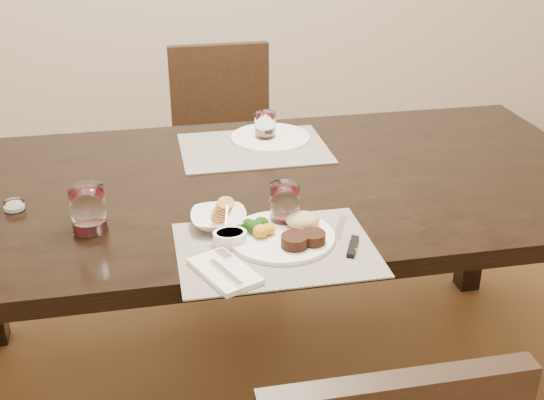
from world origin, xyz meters
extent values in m
plane|color=#4D3118|center=(0.00, 0.00, 0.00)|extent=(4.50, 4.50, 0.00)
cube|color=black|center=(0.00, 0.00, 0.72)|extent=(2.00, 1.00, 0.05)
cube|color=black|center=(0.92, 0.42, 0.35)|extent=(0.08, 0.08, 0.70)
cube|color=black|center=(0.00, 0.85, 0.43)|extent=(0.42, 0.42, 0.04)
cube|color=black|center=(-0.18, 0.67, 0.21)|extent=(0.04, 0.04, 0.41)
cube|color=black|center=(0.18, 0.67, 0.21)|extent=(0.04, 0.04, 0.41)
cube|color=black|center=(-0.18, 1.03, 0.21)|extent=(0.04, 0.04, 0.41)
cube|color=black|center=(0.18, 1.03, 0.21)|extent=(0.04, 0.04, 0.41)
cube|color=black|center=(0.00, 1.04, 0.68)|extent=(0.42, 0.04, 0.45)
cube|color=gray|center=(-0.05, -0.40, 0.75)|extent=(0.46, 0.34, 0.00)
cube|color=gray|center=(0.01, 0.24, 0.75)|extent=(0.46, 0.34, 0.00)
cylinder|color=white|center=(-0.03, -0.36, 0.76)|extent=(0.26, 0.26, 0.01)
cylinder|color=black|center=(-0.01, -0.41, 0.78)|extent=(0.06, 0.06, 0.03)
cylinder|color=black|center=(0.04, -0.41, 0.78)|extent=(0.06, 0.06, 0.03)
ellipsoid|color=tan|center=(0.03, -0.32, 0.78)|extent=(0.08, 0.07, 0.03)
ellipsoid|color=#1A490E|center=(-0.09, -0.33, 0.78)|extent=(0.04, 0.04, 0.03)
ellipsoid|color=gold|center=(-0.08, -0.36, 0.78)|extent=(0.04, 0.04, 0.03)
cube|color=white|center=(-0.18, -0.48, 0.76)|extent=(0.16, 0.20, 0.01)
cube|color=white|center=(-0.18, -0.50, 0.77)|extent=(0.06, 0.12, 0.01)
cube|color=white|center=(-0.18, -0.42, 0.77)|extent=(0.04, 0.05, 0.00)
cube|color=white|center=(0.13, -0.33, 0.76)|extent=(0.07, 0.12, 0.00)
cube|color=black|center=(0.13, -0.43, 0.76)|extent=(0.05, 0.09, 0.01)
imported|color=white|center=(-0.17, -0.26, 0.77)|extent=(0.15, 0.15, 0.03)
cylinder|color=#BF783C|center=(-0.17, -0.26, 0.79)|extent=(0.04, 0.05, 0.04)
cylinder|color=white|center=(-0.15, -0.36, 0.77)|extent=(0.08, 0.08, 0.03)
cylinder|color=#0B330E|center=(-0.15, -0.36, 0.78)|extent=(0.06, 0.06, 0.01)
cube|color=white|center=(-0.15, -0.30, 0.80)|extent=(0.01, 0.05, 0.04)
cylinder|color=silver|center=(0.00, -0.28, 0.81)|extent=(0.07, 0.07, 0.10)
cylinder|color=#320409|center=(0.00, -0.28, 0.77)|extent=(0.06, 0.06, 0.03)
cylinder|color=white|center=(0.07, 0.30, 0.76)|extent=(0.26, 0.26, 0.01)
cylinder|color=silver|center=(0.06, 0.30, 0.80)|extent=(0.07, 0.07, 0.09)
cylinder|color=#320409|center=(0.06, 0.30, 0.77)|extent=(0.06, 0.06, 0.02)
cylinder|color=silver|center=(-0.48, -0.21, 0.81)|extent=(0.08, 0.08, 0.12)
cylinder|color=#320409|center=(-0.48, -0.21, 0.76)|extent=(0.07, 0.07, 0.03)
cylinder|color=silver|center=(-0.68, -0.06, 0.76)|extent=(0.05, 0.05, 0.02)
cylinder|color=white|center=(-0.68, -0.06, 0.76)|extent=(0.04, 0.04, 0.01)
camera|label=1|loc=(-0.33, -1.75, 1.56)|focal=45.00mm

